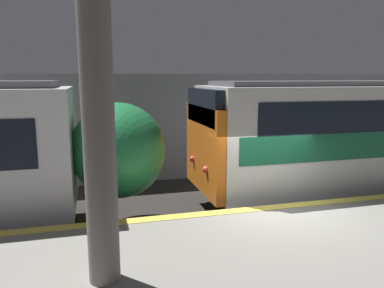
% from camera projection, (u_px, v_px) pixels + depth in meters
% --- Properties ---
extents(ground_plane, '(120.00, 120.00, 0.00)m').
position_uv_depth(ground_plane, '(272.00, 242.00, 8.95)').
color(ground_plane, '#282623').
extents(platform, '(40.00, 4.06, 0.94)m').
position_uv_depth(platform, '(323.00, 264.00, 6.94)').
color(platform, gray).
rests_on(platform, ground).
extents(station_rear_barrier, '(50.00, 0.15, 4.01)m').
position_uv_depth(station_rear_barrier, '(200.00, 127.00, 14.48)').
color(station_rear_barrier, gray).
rests_on(station_rear_barrier, ground).
extents(support_pillar_near, '(0.46, 0.46, 3.94)m').
position_uv_depth(support_pillar_near, '(100.00, 149.00, 5.21)').
color(support_pillar_near, slate).
rests_on(support_pillar_near, platform).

